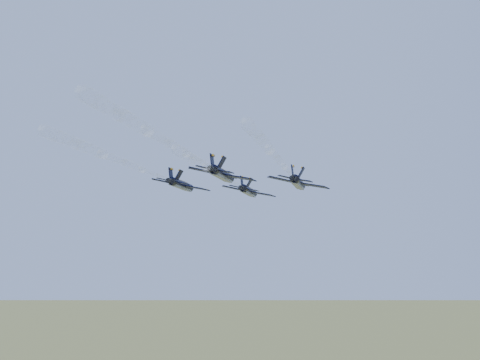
% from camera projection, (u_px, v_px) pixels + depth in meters
% --- Properties ---
extents(jet_lead, '(11.78, 15.24, 3.91)m').
position_uv_depth(jet_lead, '(249.00, 191.00, 128.52)').
color(jet_lead, black).
extents(jet_left, '(11.78, 15.24, 3.91)m').
position_uv_depth(jet_left, '(182.00, 185.00, 116.42)').
color(jet_left, black).
extents(jet_right, '(11.78, 15.24, 3.91)m').
position_uv_depth(jet_right, '(298.00, 183.00, 112.80)').
color(jet_right, black).
extents(jet_slot, '(11.78, 15.24, 3.91)m').
position_uv_depth(jet_slot, '(223.00, 175.00, 100.75)').
color(jet_slot, black).
extents(smoke_trail_lead, '(2.48, 45.70, 1.75)m').
position_uv_depth(smoke_trail_lead, '(209.00, 169.00, 94.61)').
color(smoke_trail_lead, white).
extents(smoke_trail_left, '(2.48, 45.70, 1.75)m').
position_uv_depth(smoke_trail_left, '(108.00, 157.00, 82.51)').
color(smoke_trail_left, white).
extents(smoke_trail_right, '(2.48, 45.70, 1.75)m').
position_uv_depth(smoke_trail_right, '(271.00, 153.00, 78.90)').
color(smoke_trail_right, white).
extents(smoke_trail_slot, '(2.48, 45.70, 1.75)m').
position_uv_depth(smoke_trail_slot, '(152.00, 135.00, 66.85)').
color(smoke_trail_slot, white).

